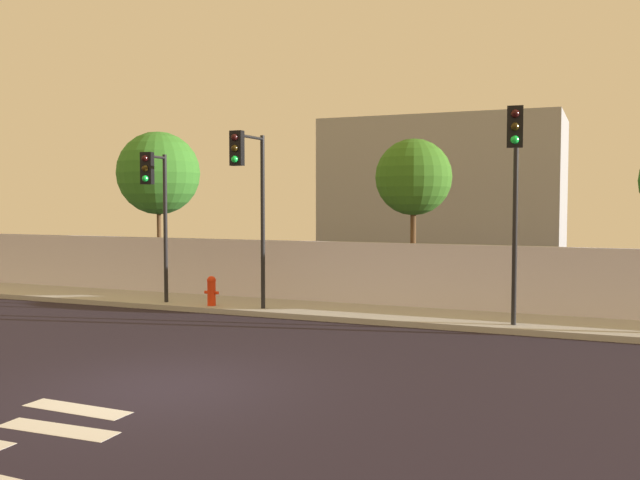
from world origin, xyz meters
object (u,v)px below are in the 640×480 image
object	(u,v)px
traffic_light_right	(515,171)
fire_hydrant	(211,290)
traffic_light_center	(155,194)
roadside_tree_leftmost	(158,173)
traffic_light_left	(249,182)
roadside_tree_midleft	(414,178)

from	to	relation	value
traffic_light_right	fire_hydrant	bearing A→B (deg)	175.10
traffic_light_center	traffic_light_right	size ratio (longest dim) A/B	0.86
roadside_tree_leftmost	traffic_light_left	bearing A→B (deg)	-34.65
traffic_light_left	traffic_light_center	bearing A→B (deg)	176.87
traffic_light_center	fire_hydrant	size ratio (longest dim) A/B	5.12
fire_hydrant	roadside_tree_midleft	size ratio (longest dim) A/B	0.17
fire_hydrant	traffic_light_left	bearing A→B (deg)	-22.31
traffic_light_left	fire_hydrant	world-z (taller)	traffic_light_left
traffic_light_center	roadside_tree_midleft	world-z (taller)	roadside_tree_midleft
roadside_tree_leftmost	roadside_tree_midleft	distance (m)	9.19
traffic_light_center	traffic_light_right	xyz separation A→B (m)	(10.05, -0.25, 0.50)
traffic_light_right	roadside_tree_leftmost	xyz separation A→B (m)	(-12.63, 4.03, 0.28)
traffic_light_left	traffic_light_right	distance (m)	6.91
traffic_light_right	traffic_light_center	bearing A→B (deg)	178.60
fire_hydrant	roadside_tree_midleft	xyz separation A→B (m)	(5.06, 3.30, 3.25)
fire_hydrant	roadside_tree_leftmost	size ratio (longest dim) A/B	0.15
traffic_light_center	traffic_light_left	bearing A→B (deg)	-3.13
roadside_tree_midleft	traffic_light_right	bearing A→B (deg)	-49.48
traffic_light_right	fire_hydrant	world-z (taller)	traffic_light_right
traffic_light_left	roadside_tree_midleft	bearing A→B (deg)	48.82
traffic_light_left	roadside_tree_leftmost	size ratio (longest dim) A/B	0.86
traffic_light_left	roadside_tree_midleft	world-z (taller)	roadside_tree_midleft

